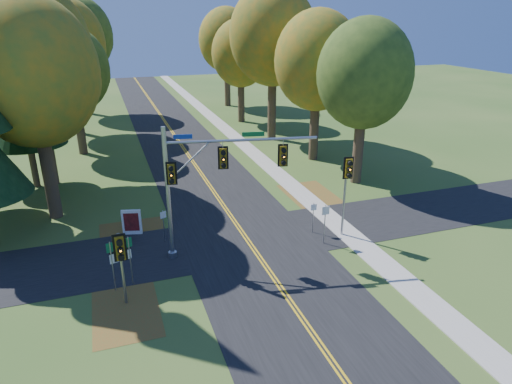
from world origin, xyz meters
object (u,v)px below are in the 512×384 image
object	(u,v)px
traffic_mast	(206,175)
route_sign_cluster	(120,254)
east_signal_pole	(347,177)
info_kiosk	(132,222)

from	to	relation	value
traffic_mast	route_sign_cluster	size ratio (longest dim) A/B	3.01
east_signal_pole	info_kiosk	bearing A→B (deg)	169.82
info_kiosk	traffic_mast	bearing A→B (deg)	-31.51
traffic_mast	info_kiosk	xyz separation A→B (m)	(-3.89, 4.08, -4.02)
info_kiosk	east_signal_pole	bearing A→B (deg)	-5.43
east_signal_pole	info_kiosk	distance (m)	13.41
traffic_mast	info_kiosk	bearing A→B (deg)	144.41
traffic_mast	east_signal_pole	bearing A→B (deg)	7.72
traffic_mast	east_signal_pole	distance (m)	8.41
route_sign_cluster	info_kiosk	xyz separation A→B (m)	(0.92, 5.93, -1.10)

